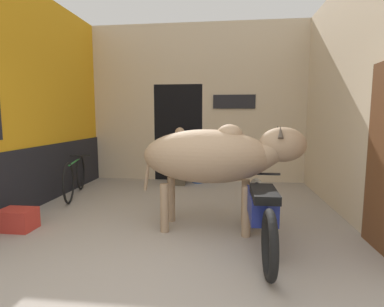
# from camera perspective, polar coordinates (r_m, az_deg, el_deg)

# --- Properties ---
(ground_plane) EXTENTS (30.00, 30.00, 0.00)m
(ground_plane) POSITION_cam_1_polar(r_m,az_deg,el_deg) (3.03, -8.31, -22.59)
(ground_plane) COLOR #9E9389
(wall_left_shopfront) EXTENTS (0.25, 4.33, 3.56)m
(wall_left_shopfront) POSITION_cam_1_polar(r_m,az_deg,el_deg) (5.70, -28.05, 8.55)
(wall_left_shopfront) COLOR orange
(wall_left_shopfront) RESTS_ON ground_plane
(wall_back_with_doorway) EXTENTS (4.86, 0.93, 3.56)m
(wall_back_with_doorway) POSITION_cam_1_polar(r_m,az_deg,el_deg) (7.17, -0.15, 7.44)
(wall_back_with_doorway) COLOR beige
(wall_back_with_doorway) RESTS_ON ground_plane
(wall_right_with_door) EXTENTS (0.22, 4.33, 3.56)m
(wall_right_with_door) POSITION_cam_1_polar(r_m,az_deg,el_deg) (5.00, 28.40, 9.22)
(wall_right_with_door) COLOR beige
(wall_right_with_door) RESTS_ON ground_plane
(cow) EXTENTS (2.12, 0.79, 1.40)m
(cow) POSITION_cam_1_polar(r_m,az_deg,el_deg) (3.91, 4.52, -0.48)
(cow) COLOR tan
(cow) RESTS_ON ground_plane
(motorcycle_near) EXTENTS (0.58, 2.02, 0.77)m
(motorcycle_near) POSITION_cam_1_polar(r_m,az_deg,el_deg) (3.54, 13.06, -10.43)
(motorcycle_near) COLOR black
(motorcycle_near) RESTS_ON ground_plane
(bicycle) EXTENTS (0.58, 1.68, 0.73)m
(bicycle) POSITION_cam_1_polar(r_m,az_deg,el_deg) (6.07, -21.35, -4.12)
(bicycle) COLOR black
(bicycle) RESTS_ON ground_plane
(shopkeeper_seated) EXTENTS (0.40, 0.34, 1.26)m
(shopkeeper_seated) POSITION_cam_1_polar(r_m,az_deg,el_deg) (6.57, -2.36, -0.19)
(shopkeeper_seated) COLOR brown
(shopkeeper_seated) RESTS_ON ground_plane
(plastic_stool) EXTENTS (0.38, 0.38, 0.45)m
(plastic_stool) POSITION_cam_1_polar(r_m,az_deg,el_deg) (6.80, 1.13, -3.54)
(plastic_stool) COLOR #2856B2
(plastic_stool) RESTS_ON ground_plane
(crate) EXTENTS (0.44, 0.32, 0.28)m
(crate) POSITION_cam_1_polar(r_m,az_deg,el_deg) (4.67, -30.30, -10.79)
(crate) COLOR red
(crate) RESTS_ON ground_plane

